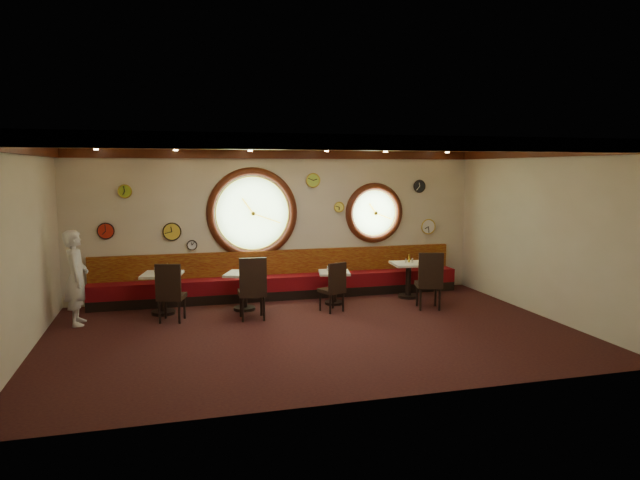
{
  "coord_description": "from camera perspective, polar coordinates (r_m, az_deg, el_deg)",
  "views": [
    {
      "loc": [
        -2.39,
        -9.27,
        2.81
      ],
      "look_at": [
        0.33,
        0.8,
        1.5
      ],
      "focal_mm": 32.0,
      "sensor_mm": 36.0,
      "label": 1
    }
  ],
  "objects": [
    {
      "name": "wall_clock_0",
      "position": [
        12.3,
        -14.59,
        0.82
      ],
      "size": [
        0.36,
        0.03,
        0.36
      ],
      "primitive_type": "cylinder",
      "rotation": [
        1.57,
        0.0,
        0.0
      ],
      "color": "gold",
      "rests_on": "wall_back"
    },
    {
      "name": "condiment_d_bottle",
      "position": [
        12.63,
        8.89,
        -1.81
      ],
      "size": [
        0.05,
        0.05,
        0.17
      ],
      "primitive_type": "cylinder",
      "color": "gold",
      "rests_on": "table_d"
    },
    {
      "name": "banquette_back",
      "position": [
        12.61,
        -3.97,
        -2.26
      ],
      "size": [
        8.0,
        0.1,
        0.55
      ],
      "primitive_type": "cube",
      "color": "#621007",
      "rests_on": "wall_back"
    },
    {
      "name": "molding_front",
      "position": [
        6.76,
        5.69,
        9.66
      ],
      "size": [
        9.0,
        0.1,
        0.18
      ],
      "primitive_type": "cube",
      "color": "#3A150A",
      "rests_on": "wall_back"
    },
    {
      "name": "condiment_c_salt",
      "position": [
        11.87,
        0.76,
        -2.87
      ],
      "size": [
        0.04,
        0.04,
        0.11
      ],
      "primitive_type": "cylinder",
      "color": "silver",
      "rests_on": "table_c"
    },
    {
      "name": "chair_d",
      "position": [
        11.57,
        10.91,
        -3.65
      ],
      "size": [
        0.59,
        0.59,
        0.72
      ],
      "rotation": [
        0.0,
        0.0,
        -0.25
      ],
      "color": "black",
      "rests_on": "floor"
    },
    {
      "name": "condiment_a_salt",
      "position": [
        11.48,
        -16.17,
        -2.92
      ],
      "size": [
        0.04,
        0.04,
        0.11
      ],
      "primitive_type": "cylinder",
      "color": "silver",
      "rests_on": "table_a"
    },
    {
      "name": "porthole_left_glass",
      "position": [
        12.43,
        -6.78,
        2.68
      ],
      "size": [
        1.66,
        0.02,
        1.66
      ],
      "primitive_type": "cylinder",
      "rotation": [
        1.57,
        0.0,
        0.0
      ],
      "color": "#8AB56C",
      "rests_on": "wall_back"
    },
    {
      "name": "condiment_a_bottle",
      "position": [
        11.52,
        -14.96,
        -2.68
      ],
      "size": [
        0.06,
        0.06,
        0.18
      ],
      "primitive_type": "cylinder",
      "color": "gold",
      "rests_on": "table_a"
    },
    {
      "name": "porthole_right_frame",
      "position": [
        13.12,
        5.44,
        2.72
      ],
      "size": [
        1.38,
        0.18,
        1.38
      ],
      "primitive_type": "torus",
      "rotation": [
        1.57,
        0.0,
        0.0
      ],
      "color": "#3A150A",
      "rests_on": "wall_back"
    },
    {
      "name": "molding_left",
      "position": [
        9.5,
        -27.92,
        8.14
      ],
      "size": [
        0.1,
        6.0,
        0.18
      ],
      "primitive_type": "cube",
      "color": "#3A150A",
      "rests_on": "wall_back"
    },
    {
      "name": "condiment_a_pepper",
      "position": [
        11.33,
        -15.38,
        -3.08
      ],
      "size": [
        0.03,
        0.03,
        0.09
      ],
      "primitive_type": "cylinder",
      "color": "silver",
      "rests_on": "table_a"
    },
    {
      "name": "floor",
      "position": [
        9.98,
        -0.62,
        -9.2
      ],
      "size": [
        9.0,
        6.0,
        0.0
      ],
      "primitive_type": "cube",
      "color": "black",
      "rests_on": "ground"
    },
    {
      "name": "wall_clock_1",
      "position": [
        13.66,
        10.76,
        1.33
      ],
      "size": [
        0.34,
        0.03,
        0.34
      ],
      "primitive_type": "cylinder",
      "rotation": [
        1.57,
        0.0,
        0.0
      ],
      "color": "white",
      "rests_on": "wall_back"
    },
    {
      "name": "wall_clock_4",
      "position": [
        12.35,
        -20.64,
        0.85
      ],
      "size": [
        0.32,
        0.03,
        0.32
      ],
      "primitive_type": "cylinder",
      "rotation": [
        1.57,
        0.0,
        0.0
      ],
      "color": "#B61E12",
      "rests_on": "wall_back"
    },
    {
      "name": "wall_clock_5",
      "position": [
        12.63,
        -0.7,
        5.98
      ],
      "size": [
        0.3,
        0.03,
        0.3
      ],
      "primitive_type": "cylinder",
      "rotation": [
        1.57,
        0.0,
        0.0
      ],
      "color": "#A4CF40",
      "rests_on": "wall_back"
    },
    {
      "name": "condiment_b_salt",
      "position": [
        11.49,
        -7.97,
        -2.93
      ],
      "size": [
        0.04,
        0.04,
        0.11
      ],
      "primitive_type": "cylinder",
      "color": "silver",
      "rests_on": "table_b"
    },
    {
      "name": "condiment_b_bottle",
      "position": [
        11.53,
        -7.37,
        -2.78
      ],
      "size": [
        0.05,
        0.05,
        0.15
      ],
      "primitive_type": "cylinder",
      "color": "gold",
      "rests_on": "table_b"
    },
    {
      "name": "table_b",
      "position": [
        11.48,
        -7.6,
        -4.63
      ],
      "size": [
        0.9,
        0.9,
        0.76
      ],
      "color": "black",
      "rests_on": "floor"
    },
    {
      "name": "condiment_b_pepper",
      "position": [
        11.43,
        -7.28,
        -3.0
      ],
      "size": [
        0.04,
        0.04,
        0.1
      ],
      "primitive_type": "cylinder",
      "color": "silver",
      "rests_on": "table_b"
    },
    {
      "name": "wall_clock_3",
      "position": [
        13.49,
        9.9,
        5.32
      ],
      "size": [
        0.28,
        0.03,
        0.28
      ],
      "primitive_type": "cylinder",
      "rotation": [
        1.57,
        0.0,
        0.0
      ],
      "color": "black",
      "rests_on": "wall_back"
    },
    {
      "name": "porthole_right_ring",
      "position": [
        13.09,
        5.48,
        2.71
      ],
      "size": [
        1.09,
        0.03,
        1.09
      ],
      "primitive_type": "torus",
      "rotation": [
        1.57,
        0.0,
        0.0
      ],
      "color": "gold",
      "rests_on": "wall_back"
    },
    {
      "name": "table_c",
      "position": [
        11.88,
        1.43,
        -4.38
      ],
      "size": [
        0.74,
        0.74,
        0.69
      ],
      "color": "black",
      "rests_on": "floor"
    },
    {
      "name": "banquette_seat",
      "position": [
        12.47,
        -3.76,
        -4.23
      ],
      "size": [
        8.0,
        0.55,
        0.3
      ],
      "primitive_type": "cube",
      "color": "#5B070E",
      "rests_on": "banquette_base"
    },
    {
      "name": "porthole_right_glass",
      "position": [
        13.13,
        5.41,
        2.72
      ],
      "size": [
        1.1,
        0.02,
        1.1
      ],
      "primitive_type": "cylinder",
      "rotation": [
        1.57,
        0.0,
        0.0
      ],
      "color": "#8AB56C",
      "rests_on": "wall_back"
    },
    {
      "name": "condiment_d_salt",
      "position": [
        12.55,
        8.57,
        -2.04
      ],
      "size": [
        0.03,
        0.03,
        0.1
      ],
      "primitive_type": "cylinder",
      "color": "silver",
      "rests_on": "table_d"
    },
    {
      "name": "condiment_c_bottle",
      "position": [
        11.87,
        1.57,
        -2.7
      ],
      "size": [
        0.06,
        0.06,
        0.18
      ],
      "primitive_type": "cylinder",
      "color": "gold",
      "rests_on": "table_c"
    },
    {
      "name": "table_d",
      "position": [
        12.61,
        8.83,
        -3.54
      ],
      "size": [
        0.77,
        0.77,
        0.77
      ],
      "color": "black",
      "rests_on": "floor"
    },
    {
      "name": "table_a",
      "position": [
        11.48,
        -15.46,
        -4.68
      ],
      "size": [
        0.86,
        0.86,
        0.8
      ],
      "color": "black",
      "rests_on": "floor"
    },
    {
      "name": "porthole_left_ring",
      "position": [
        12.39,
        -6.75,
        2.67
      ],
      "size": [
        1.61,
        0.03,
        1.61
      ],
      "primitive_type": "torus",
      "rotation": [
        1.57,
        0.0,
        0.0
      ],
      "color": "gold",
      "rests_on": "wall_back"
    },
    {
      "name": "ceiling",
      "position": [
        9.58,
        -0.65,
        9.49
      ],
      "size": [
        9.0,
        6.0,
        0.02
      ],
      "primitive_type": "cube",
      "color": "#BE8235",
      "rests_on": "wall_back"
    },
    {
      "name": "banquette_base",
      "position": [
        12.52,
        -3.75,
        -5.35
      ],
      "size": [
        8.0,
        0.55,
        0.2
      ],
      "primitive_type": "cube",
      "color": "black",
      "rests_on": "floor"
    },
    {
      "name": "waiter",
      "position": [
        11.16,
        -23.18,
        -3.47
      ],
      "size": [
        0.45,
        0.65,
        1.72
      ],
      "primitive_type": "imported",
      "rotation": [
        0.0,
        0.0,
        1.62
      ],
      "color": "white",
      "rests_on": "floor"
    },
    {
      "name": "molding_right",
      "position": [
        11.52,
        21.55,
        8.16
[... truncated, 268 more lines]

